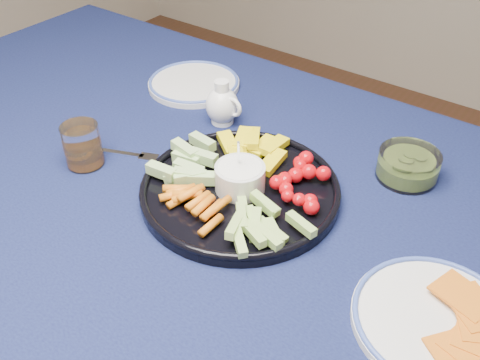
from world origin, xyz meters
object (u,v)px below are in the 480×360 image
Objects in this scene: creamer_pitcher at (222,105)px; juice_tumbler at (83,148)px; dining_table at (181,236)px; pickle_bowl at (408,166)px; crudite_platter at (239,186)px; side_plate_extra at (194,83)px; cheese_plate at (437,319)px.

juice_tumbler is (-0.11, -0.26, -0.01)m from creamer_pitcher.
dining_table is 15.54× the size of pickle_bowl.
side_plate_extra is (-0.31, 0.25, -0.01)m from crudite_platter.
cheese_plate is 0.75m from side_plate_extra.
pickle_bowl is 0.58m from juice_tumbler.
pickle_bowl is 0.49× the size of cheese_plate.
side_plate_extra is (-0.52, 0.04, -0.01)m from pickle_bowl.
dining_table is 8.08× the size of side_plate_extra.
juice_tumbler reaches higher than dining_table.
cheese_plate reaches higher than dining_table.
juice_tumbler is 0.39× the size of side_plate_extra.
pickle_bowl is 1.34× the size of juice_tumbler.
dining_table is 18.05× the size of creamer_pitcher.
crudite_platter is at bearing 170.37° from cheese_plate.
juice_tumbler is at bearing -161.73° from crudite_platter.
pickle_bowl reaches higher than cheese_plate.
pickle_bowl is at bearing 32.31° from juice_tumbler.
creamer_pitcher reaches higher than cheese_plate.
creamer_pitcher is at bearing -29.38° from side_plate_extra.
crudite_platter reaches higher than dining_table.
cheese_plate is at bearing -23.55° from creamer_pitcher.
pickle_bowl reaches higher than side_plate_extra.
crudite_platter is (0.08, 0.07, 0.11)m from dining_table.
creamer_pitcher is 0.17m from side_plate_extra.
creamer_pitcher is (-0.17, 0.17, 0.02)m from crudite_platter.
dining_table is 0.28m from creamer_pitcher.
crudite_platter is 4.23× the size of juice_tumbler.
side_plate_extra reaches higher than dining_table.
pickle_bowl is 0.52× the size of side_plate_extra.
crudite_platter is 0.37m from cheese_plate.
creamer_pitcher is (-0.09, 0.24, 0.13)m from dining_table.
juice_tumbler is at bearing -177.31° from cheese_plate.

